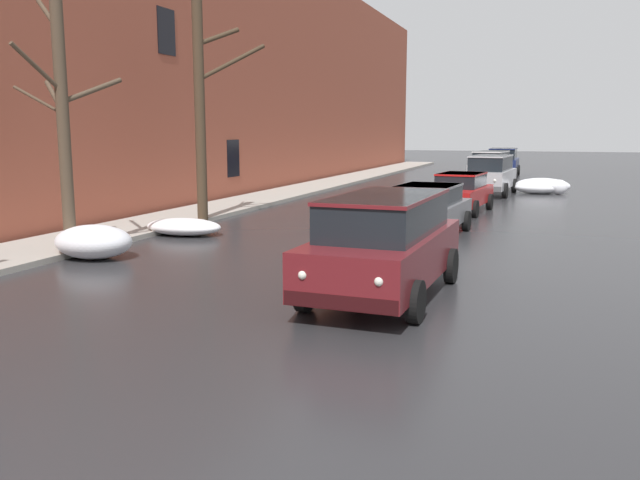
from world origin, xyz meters
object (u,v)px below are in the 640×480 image
object	(u,v)px
suv_maroon_approaching_near_lane	(385,242)
sedan_red_parked_kerbside_mid	(460,192)
bare_tree_mid_block	(202,105)
sedan_grey_parked_kerbside_close	(426,209)
suv_white_queued_behind_truck	(491,166)
suv_silver_parked_far_down_block	(490,173)
suv_darkblue_at_far_intersection	(503,161)
bare_tree_second_along_sidewalk	(62,113)

from	to	relation	value
suv_maroon_approaching_near_lane	sedan_red_parked_kerbside_mid	bearing A→B (deg)	92.08
bare_tree_mid_block	sedan_grey_parked_kerbside_close	world-z (taller)	bare_tree_mid_block
bare_tree_mid_block	suv_maroon_approaching_near_lane	xyz separation A→B (m)	(7.84, -7.47, -2.75)
suv_white_queued_behind_truck	suv_silver_parked_far_down_block	bearing A→B (deg)	-84.80
sedan_grey_parked_kerbside_close	suv_darkblue_at_far_intersection	world-z (taller)	suv_darkblue_at_far_intersection
sedan_red_parked_kerbside_mid	suv_white_queued_behind_truck	distance (m)	14.11
suv_white_queued_behind_truck	suv_darkblue_at_far_intersection	distance (m)	6.68
bare_tree_mid_block	suv_silver_parked_far_down_block	world-z (taller)	bare_tree_mid_block
bare_tree_second_along_sidewalk	bare_tree_mid_block	xyz separation A→B (m)	(0.10, 6.23, 0.41)
sedan_grey_parked_kerbside_close	suv_darkblue_at_far_intersection	bearing A→B (deg)	89.83
bare_tree_mid_block	sedan_red_parked_kerbside_mid	distance (m)	9.73
suv_maroon_approaching_near_lane	suv_darkblue_at_far_intersection	xyz separation A→B (m)	(-0.55, 33.86, -0.00)
sedan_grey_parked_kerbside_close	suv_silver_parked_far_down_block	world-z (taller)	suv_silver_parked_far_down_block
suv_maroon_approaching_near_lane	suv_silver_parked_far_down_block	xyz separation A→B (m)	(-0.09, 20.37, -0.00)
bare_tree_second_along_sidewalk	suv_silver_parked_far_down_block	size ratio (longest dim) A/B	1.32
bare_tree_second_along_sidewalk	suv_darkblue_at_far_intersection	world-z (taller)	bare_tree_second_along_sidewalk
bare_tree_second_along_sidewalk	suv_white_queued_behind_truck	world-z (taller)	bare_tree_second_along_sidewalk
suv_silver_parked_far_down_block	bare_tree_second_along_sidewalk	bearing A→B (deg)	-112.31
bare_tree_mid_block	sedan_red_parked_kerbside_mid	world-z (taller)	bare_tree_mid_block
bare_tree_second_along_sidewalk	suv_silver_parked_far_down_block	world-z (taller)	bare_tree_second_along_sidewalk
bare_tree_second_along_sidewalk	suv_white_queued_behind_truck	xyz separation A→B (m)	(7.23, 25.95, -2.35)
suv_maroon_approaching_near_lane	sedan_grey_parked_kerbside_close	xyz separation A→B (m)	(-0.63, 7.25, -0.24)
suv_darkblue_at_far_intersection	sedan_grey_parked_kerbside_close	bearing A→B (deg)	-90.17
sedan_red_parked_kerbside_mid	suv_maroon_approaching_near_lane	bearing A→B (deg)	-87.92
suv_silver_parked_far_down_block	suv_darkblue_at_far_intersection	world-z (taller)	same
suv_silver_parked_far_down_block	suv_white_queued_behind_truck	size ratio (longest dim) A/B	1.09
bare_tree_second_along_sidewalk	suv_silver_parked_far_down_block	distance (m)	20.82
suv_silver_parked_far_down_block	suv_maroon_approaching_near_lane	bearing A→B (deg)	-89.75
bare_tree_mid_block	bare_tree_second_along_sidewalk	bearing A→B (deg)	-90.91
suv_maroon_approaching_near_lane	suv_darkblue_at_far_intersection	bearing A→B (deg)	90.93
bare_tree_second_along_sidewalk	suv_maroon_approaching_near_lane	bearing A→B (deg)	-8.85
sedan_grey_parked_kerbside_close	bare_tree_mid_block	bearing A→B (deg)	178.29
bare_tree_second_along_sidewalk	suv_silver_parked_far_down_block	xyz separation A→B (m)	(7.85, 19.14, -2.34)
suv_darkblue_at_far_intersection	bare_tree_mid_block	bearing A→B (deg)	-105.45
suv_white_queued_behind_truck	suv_darkblue_at_far_intersection	world-z (taller)	same
suv_maroon_approaching_near_lane	sedan_grey_parked_kerbside_close	size ratio (longest dim) A/B	1.10
sedan_grey_parked_kerbside_close	suv_white_queued_behind_truck	xyz separation A→B (m)	(-0.08, 19.93, 0.23)
suv_silver_parked_far_down_block	sedan_grey_parked_kerbside_close	bearing A→B (deg)	-92.36
sedan_red_parked_kerbside_mid	suv_silver_parked_far_down_block	world-z (taller)	suv_silver_parked_far_down_block
bare_tree_second_along_sidewalk	sedan_grey_parked_kerbside_close	distance (m)	9.81
bare_tree_mid_block	suv_darkblue_at_far_intersection	distance (m)	27.52
bare_tree_second_along_sidewalk	sedan_red_parked_kerbside_mid	distance (m)	14.24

